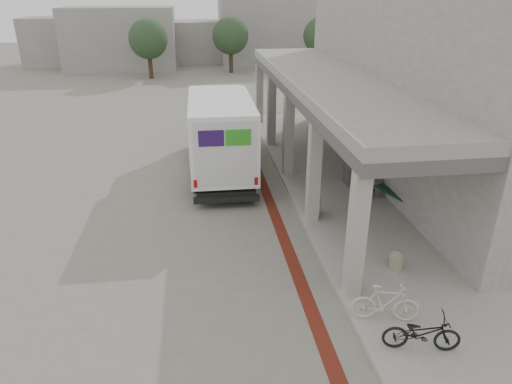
{
  "coord_description": "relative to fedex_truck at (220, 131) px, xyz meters",
  "views": [
    {
      "loc": [
        -1.48,
        -12.4,
        6.98
      ],
      "look_at": [
        0.15,
        -0.44,
        1.6
      ],
      "focal_mm": 32.0,
      "sensor_mm": 36.0,
      "label": 1
    }
  ],
  "objects": [
    {
      "name": "ground",
      "position": [
        0.51,
        -5.48,
        -1.71
      ],
      "size": [
        120.0,
        120.0,
        0.0
      ],
      "primitive_type": "plane",
      "color": "slate",
      "rests_on": "ground"
    },
    {
      "name": "bike_lane_stripe",
      "position": [
        1.51,
        -3.48,
        -1.71
      ],
      "size": [
        0.35,
        40.0,
        0.01
      ],
      "primitive_type": "cube",
      "color": "#601F13",
      "rests_on": "ground"
    },
    {
      "name": "sidewalk",
      "position": [
        4.51,
        -5.48,
        -1.65
      ],
      "size": [
        4.4,
        28.0,
        0.12
      ],
      "primitive_type": "cube",
      "color": "gray",
      "rests_on": "ground"
    },
    {
      "name": "transit_building",
      "position": [
        7.34,
        -0.98,
        1.69
      ],
      "size": [
        7.6,
        17.0,
        7.0
      ],
      "color": "gray",
      "rests_on": "ground"
    },
    {
      "name": "distant_backdrop",
      "position": [
        -2.33,
        30.4,
        0.99
      ],
      "size": [
        28.0,
        10.0,
        6.5
      ],
      "color": "gray",
      "rests_on": "ground"
    },
    {
      "name": "tree_left",
      "position": [
        -4.49,
        22.52,
        1.47
      ],
      "size": [
        3.2,
        3.2,
        4.8
      ],
      "color": "#38281C",
      "rests_on": "ground"
    },
    {
      "name": "tree_mid",
      "position": [
        2.51,
        24.52,
        1.47
      ],
      "size": [
        3.2,
        3.2,
        4.8
      ],
      "color": "#38281C",
      "rests_on": "ground"
    },
    {
      "name": "tree_right",
      "position": [
        10.51,
        23.52,
        1.47
      ],
      "size": [
        3.2,
        3.2,
        4.8
      ],
      "color": "#38281C",
      "rests_on": "ground"
    },
    {
      "name": "fedex_truck",
      "position": [
        0.0,
        0.0,
        0.0
      ],
      "size": [
        2.47,
        7.57,
        3.21
      ],
      "rotation": [
        0.0,
        0.0,
        -0.01
      ],
      "color": "black",
      "rests_on": "ground"
    },
    {
      "name": "bench",
      "position": [
        5.71,
        -4.37,
        -1.28
      ],
      "size": [
        0.95,
        1.86,
        0.43
      ],
      "rotation": [
        0.0,
        0.0,
        0.32
      ],
      "color": "slate",
      "rests_on": "sidewalk"
    },
    {
      "name": "bollard_near",
      "position": [
        4.13,
        -8.13,
        -1.32
      ],
      "size": [
        0.37,
        0.37,
        0.55
      ],
      "color": "gray",
      "rests_on": "sidewalk"
    },
    {
      "name": "bollard_far",
      "position": [
        2.78,
        -4.7,
        -1.25
      ],
      "size": [
        0.45,
        0.45,
        0.68
      ],
      "color": "tan",
      "rests_on": "sidewalk"
    },
    {
      "name": "utility_cabinet",
      "position": [
        4.82,
        -2.37,
        -1.11
      ],
      "size": [
        0.49,
        0.62,
        0.96
      ],
      "primitive_type": "cube",
      "rotation": [
        0.0,
        0.0,
        0.1
      ],
      "color": "slate",
      "rests_on": "sidewalk"
    },
    {
      "name": "bicycle_black",
      "position": [
        3.39,
        -11.05,
        -1.18
      ],
      "size": [
        1.67,
        0.88,
        0.83
      ],
      "primitive_type": "imported",
      "rotation": [
        0.0,
        0.0,
        1.36
      ],
      "color": "black",
      "rests_on": "sidewalk"
    },
    {
      "name": "bicycle_cream",
      "position": [
        3.01,
        -10.08,
        -1.13
      ],
      "size": [
        1.59,
        0.79,
        0.92
      ],
      "primitive_type": "imported",
      "rotation": [
        0.0,
        0.0,
        1.33
      ],
      "color": "beige",
      "rests_on": "sidewalk"
    }
  ]
}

